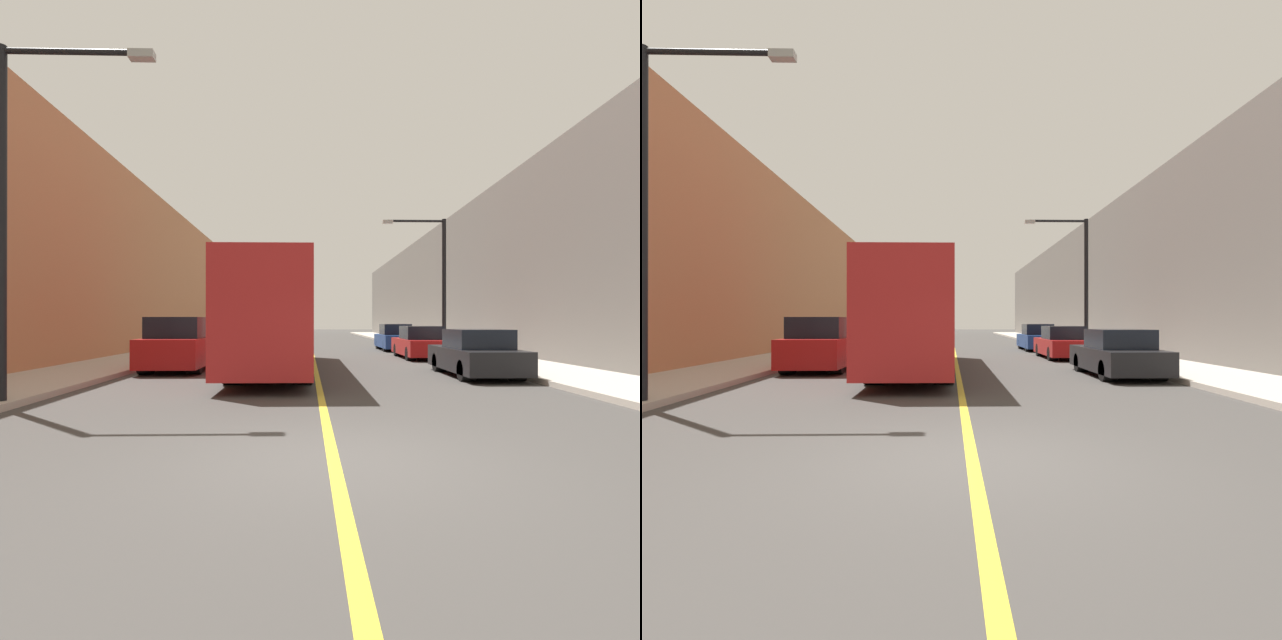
# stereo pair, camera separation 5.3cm
# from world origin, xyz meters

# --- Properties ---
(ground_plane) EXTENTS (200.00, 200.00, 0.00)m
(ground_plane) POSITION_xyz_m (0.00, 0.00, 0.00)
(ground_plane) COLOR #3F3D3A
(sidewalk_left) EXTENTS (3.19, 72.00, 0.15)m
(sidewalk_left) POSITION_xyz_m (-7.67, 30.00, 0.07)
(sidewalk_left) COLOR #B2AA9E
(sidewalk_left) RESTS_ON ground
(sidewalk_right) EXTENTS (3.19, 72.00, 0.15)m
(sidewalk_right) POSITION_xyz_m (7.67, 30.00, 0.07)
(sidewalk_right) COLOR #B2AA9E
(sidewalk_right) RESTS_ON ground
(building_row_left) EXTENTS (4.00, 72.00, 9.34)m
(building_row_left) POSITION_xyz_m (-11.26, 30.00, 4.67)
(building_row_left) COLOR #B2724C
(building_row_left) RESTS_ON ground
(building_row_right) EXTENTS (4.00, 72.00, 8.74)m
(building_row_right) POSITION_xyz_m (11.26, 30.00, 4.37)
(building_row_right) COLOR #66605B
(building_row_right) RESTS_ON ground
(road_center_line) EXTENTS (0.16, 72.00, 0.01)m
(road_center_line) POSITION_xyz_m (0.00, 30.00, 0.00)
(road_center_line) COLOR gold
(road_center_line) RESTS_ON ground
(bus) EXTENTS (2.43, 12.73, 3.50)m
(bus) POSITION_xyz_m (-1.38, 11.43, 1.88)
(bus) COLOR #AD1E1E
(bus) RESTS_ON ground
(parked_suv_left) EXTENTS (2.01, 4.56, 1.86)m
(parked_suv_left) POSITION_xyz_m (-4.74, 11.46, 0.86)
(parked_suv_left) COLOR maroon
(parked_suv_left) RESTS_ON ground
(car_right_near) EXTENTS (1.86, 4.60, 1.47)m
(car_right_near) POSITION_xyz_m (4.99, 9.36, 0.67)
(car_right_near) COLOR black
(car_right_near) RESTS_ON ground
(car_right_mid) EXTENTS (1.87, 4.65, 1.50)m
(car_right_mid) POSITION_xyz_m (4.97, 16.86, 0.68)
(car_right_mid) COLOR maroon
(car_right_mid) RESTS_ON ground
(car_right_far) EXTENTS (1.79, 4.58, 1.56)m
(car_right_far) POSITION_xyz_m (4.92, 23.32, 0.70)
(car_right_far) COLOR navy
(car_right_far) RESTS_ON ground
(street_lamp_left) EXTENTS (3.10, 0.24, 7.04)m
(street_lamp_left) POSITION_xyz_m (-6.06, 3.87, 4.26)
(street_lamp_left) COLOR black
(street_lamp_left) RESTS_ON sidewalk_left
(street_lamp_right) EXTENTS (3.10, 0.24, 6.55)m
(street_lamp_right) POSITION_xyz_m (6.04, 17.88, 4.00)
(street_lamp_right) COLOR black
(street_lamp_right) RESTS_ON sidewalk_right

